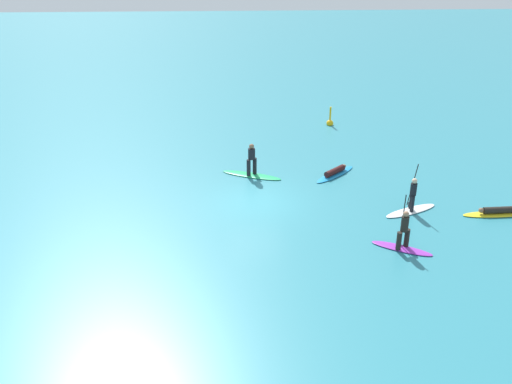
# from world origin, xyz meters

# --- Properties ---
(ground_plane) EXTENTS (120.00, 120.00, 0.00)m
(ground_plane) POSITION_xyz_m (0.00, 0.00, 0.00)
(ground_plane) COLOR teal
(ground_plane) RESTS_ON ground
(surfer_on_purple_board) EXTENTS (2.45, 1.69, 2.30)m
(surfer_on_purple_board) POSITION_xyz_m (5.74, -4.59, 0.52)
(surfer_on_purple_board) COLOR purple
(surfer_on_purple_board) RESTS_ON ground_plane
(surfer_on_white_board) EXTENTS (2.80, 1.75, 2.32)m
(surfer_on_white_board) POSITION_xyz_m (7.04, -1.32, 0.42)
(surfer_on_white_board) COLOR white
(surfer_on_white_board) RESTS_ON ground_plane
(surfer_on_green_board) EXTENTS (3.22, 1.84, 1.78)m
(surfer_on_green_board) POSITION_xyz_m (-0.09, 2.99, 0.49)
(surfer_on_green_board) COLOR #23B266
(surfer_on_green_board) RESTS_ON ground_plane
(surfer_on_blue_board) EXTENTS (2.59, 2.51, 0.40)m
(surfer_on_blue_board) POSITION_xyz_m (4.26, 2.92, 0.14)
(surfer_on_blue_board) COLOR #1E8CD1
(surfer_on_blue_board) RESTS_ON ground_plane
(surfer_on_yellow_board) EXTENTS (3.31, 0.79, 0.39)m
(surfer_on_yellow_board) POSITION_xyz_m (10.91, -1.81, 0.13)
(surfer_on_yellow_board) COLOR yellow
(surfer_on_yellow_board) RESTS_ON ground_plane
(marker_buoy) EXTENTS (0.44, 0.44, 1.31)m
(marker_buoy) POSITION_xyz_m (5.25, 10.87, 0.19)
(marker_buoy) COLOR yellow
(marker_buoy) RESTS_ON ground_plane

